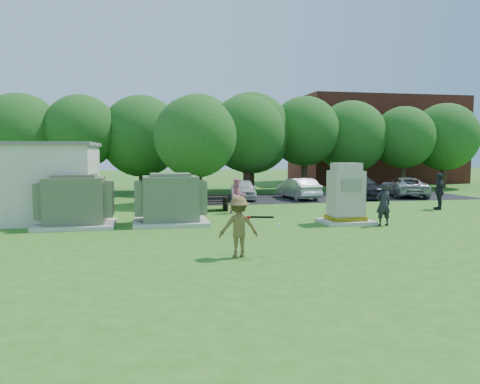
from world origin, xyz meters
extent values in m
plane|color=#2D6619|center=(0.00, 0.00, 0.00)|extent=(120.00, 120.00, 0.00)
cube|color=maroon|center=(18.00, 27.00, 4.00)|extent=(15.00, 8.00, 8.00)
cube|color=#232326|center=(7.00, 13.50, 0.01)|extent=(20.00, 6.00, 0.01)
cube|color=beige|center=(-6.50, 4.50, 0.07)|extent=(3.00, 2.40, 0.15)
cube|color=#596145|center=(-6.50, 4.50, 1.05)|extent=(2.20, 1.80, 1.80)
cube|color=#596145|center=(-6.50, 4.50, 2.01)|extent=(1.60, 1.30, 0.12)
cube|color=#596145|center=(-7.77, 4.50, 1.07)|extent=(0.32, 1.50, 1.35)
cube|color=#596145|center=(-5.23, 4.50, 1.07)|extent=(0.32, 1.50, 1.35)
cube|color=beige|center=(-2.80, 4.50, 0.07)|extent=(3.00, 2.40, 0.15)
cube|color=#5B6849|center=(-2.80, 4.50, 1.05)|extent=(2.20, 1.80, 1.80)
cube|color=#5B6849|center=(-2.80, 4.50, 2.01)|extent=(1.60, 1.30, 0.12)
cube|color=#5B6849|center=(-4.07, 4.50, 1.07)|extent=(0.32, 1.50, 1.35)
cube|color=#5B6849|center=(-1.53, 4.50, 1.07)|extent=(0.32, 1.50, 1.35)
cube|color=beige|center=(4.29, 3.21, 0.07)|extent=(2.04, 1.67, 0.14)
cube|color=yellow|center=(4.29, 3.21, 0.22)|extent=(1.44, 1.16, 0.17)
cube|color=#B8AC99|center=(4.29, 3.21, 1.23)|extent=(1.30, 1.02, 1.86)
cube|color=#B8AC99|center=(4.29, 3.21, 2.33)|extent=(1.07, 0.84, 0.32)
cube|color=gray|center=(4.29, 2.67, 1.61)|extent=(0.84, 0.04, 0.46)
cube|color=black|center=(-0.56, 8.41, 0.66)|extent=(1.62, 0.63, 0.05)
cube|color=black|center=(-0.56, 8.91, 0.40)|extent=(1.62, 0.22, 0.04)
cube|color=black|center=(-0.56, 7.92, 0.40)|extent=(1.62, 0.22, 0.04)
cube|color=black|center=(-1.26, 8.41, 0.33)|extent=(0.07, 1.21, 0.66)
cube|color=black|center=(0.14, 8.41, 0.33)|extent=(0.07, 1.21, 0.66)
imported|color=brown|center=(-1.26, -1.96, 0.86)|extent=(1.14, 0.69, 1.71)
imported|color=black|center=(5.49, 2.30, 0.87)|extent=(0.65, 0.44, 1.73)
imported|color=pink|center=(0.53, 7.15, 0.84)|extent=(0.88, 0.71, 1.68)
imported|color=#24252A|center=(10.85, 6.48, 0.94)|extent=(0.80, 1.19, 1.88)
imported|color=silver|center=(2.11, 13.33, 0.63)|extent=(2.03, 3.87, 1.26)
imported|color=#A9AAAE|center=(5.55, 13.00, 0.65)|extent=(1.79, 4.08, 1.30)
imported|color=black|center=(9.59, 13.06, 0.71)|extent=(2.89, 5.17, 1.41)
imported|color=#A7A6AB|center=(12.90, 13.06, 0.63)|extent=(3.22, 4.93, 1.26)
cylinder|color=black|center=(-0.70, -2.05, 1.12)|extent=(0.83, 0.29, 0.06)
cylinder|color=maroon|center=(-1.05, -2.06, 1.12)|extent=(0.23, 0.12, 0.06)
sphere|color=white|center=(-0.08, -1.96, 0.87)|extent=(0.09, 0.09, 0.09)
cylinder|color=#47301E|center=(-12.00, 19.40, 1.20)|extent=(0.44, 0.44, 2.40)
sphere|color=#235B1C|center=(-12.00, 19.40, 4.08)|extent=(5.60, 5.60, 5.60)
cylinder|color=#47301E|center=(-8.00, 18.80, 1.40)|extent=(0.44, 0.44, 2.80)
sphere|color=#235B1C|center=(-8.00, 18.80, 4.30)|extent=(5.00, 5.00, 5.00)
cylinder|color=#47301E|center=(-4.00, 19.60, 1.15)|extent=(0.44, 0.44, 2.30)
sphere|color=#235B1C|center=(-4.00, 19.60, 4.04)|extent=(5.80, 5.80, 5.80)
cylinder|color=#47301E|center=(0.00, 18.70, 1.35)|extent=(0.44, 0.44, 2.70)
sphere|color=#235B1C|center=(0.00, 18.70, 4.32)|extent=(5.40, 5.40, 5.40)
cylinder|color=#47301E|center=(4.00, 19.30, 1.25)|extent=(0.44, 0.44, 2.50)
sphere|color=#235B1C|center=(4.00, 19.30, 4.30)|extent=(6.00, 6.00, 6.00)
cylinder|color=#47301E|center=(8.00, 18.90, 1.45)|extent=(0.44, 0.44, 2.90)
sphere|color=#235B1C|center=(8.00, 18.90, 4.46)|extent=(5.20, 5.20, 5.20)
cylinder|color=#47301E|center=(12.00, 19.50, 1.20)|extent=(0.44, 0.44, 2.40)
sphere|color=#235B1C|center=(12.00, 19.50, 4.08)|extent=(5.60, 5.60, 5.60)
cylinder|color=#47301E|center=(16.00, 18.60, 1.30)|extent=(0.44, 0.44, 2.60)
sphere|color=#235B1C|center=(16.00, 18.60, 4.04)|extent=(4.80, 4.80, 4.80)
cylinder|color=#47301E|center=(20.00, 19.20, 1.25)|extent=(0.44, 0.44, 2.50)
sphere|color=#235B1C|center=(20.00, 19.20, 4.12)|extent=(5.40, 5.40, 5.40)
cylinder|color=#47301E|center=(-1.00, 11.50, 1.20)|extent=(0.44, 0.44, 2.40)
sphere|color=#235B1C|center=(-1.00, 11.50, 3.78)|extent=(4.60, 4.60, 4.60)
cylinder|color=#47301E|center=(3.00, 16.50, 1.30)|extent=(0.44, 0.44, 2.60)
sphere|color=#235B1C|center=(3.00, 16.50, 4.16)|extent=(5.20, 5.20, 5.20)
camera|label=1|loc=(-3.82, -14.67, 2.97)|focal=35.00mm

